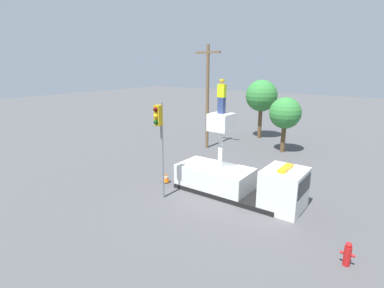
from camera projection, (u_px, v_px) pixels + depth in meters
name	position (u px, v px, depth m)	size (l,w,h in m)	color
ground_plane	(229.00, 194.00, 16.28)	(120.00, 120.00, 0.00)	#4C4C4F
bucket_truck	(238.00, 181.00, 15.77)	(6.88, 2.21, 4.34)	black
worker	(222.00, 96.00, 15.28)	(0.40, 0.26, 1.75)	navy
traffic_light_pole	(160.00, 132.00, 14.80)	(0.34, 0.57, 5.06)	gray
fire_hydrant	(347.00, 254.00, 10.38)	(0.49, 0.25, 0.90)	red
traffic_cone_rear	(166.00, 178.00, 17.81)	(0.46, 0.46, 0.59)	black
tree_left_bg	(261.00, 96.00, 27.68)	(2.91, 2.91, 5.46)	brown
tree_right_bg	(285.00, 113.00, 23.30)	(2.45, 2.45, 4.37)	brown
utility_pole	(207.00, 94.00, 24.13)	(2.20, 0.26, 8.31)	brown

